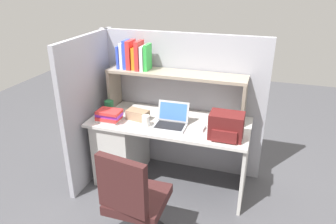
# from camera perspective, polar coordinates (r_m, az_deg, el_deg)

# --- Properties ---
(ground_plane) EXTENTS (8.00, 8.00, 0.00)m
(ground_plane) POSITION_cam_1_polar(r_m,az_deg,el_deg) (3.54, 0.25, -12.38)
(ground_plane) COLOR #4C4C51
(desk) EXTENTS (1.60, 0.70, 0.73)m
(desk) POSITION_cam_1_polar(r_m,az_deg,el_deg) (3.44, -5.95, -5.69)
(desk) COLOR silver
(desk) RESTS_ON ground_plane
(cubicle_partition_rear) EXTENTS (1.84, 0.05, 1.55)m
(cubicle_partition_rear) POSITION_cam_1_polar(r_m,az_deg,el_deg) (3.48, 2.18, 1.58)
(cubicle_partition_rear) COLOR #9E9EA8
(cubicle_partition_rear) RESTS_ON ground_plane
(cubicle_partition_left) EXTENTS (0.05, 1.06, 1.55)m
(cubicle_partition_left) POSITION_cam_1_polar(r_m,az_deg,el_deg) (3.44, -13.61, 0.61)
(cubicle_partition_left) COLOR #9E9EA8
(cubicle_partition_left) RESTS_ON ground_plane
(overhead_hutch) EXTENTS (1.44, 0.28, 0.45)m
(overhead_hutch) POSITION_cam_1_polar(r_m,az_deg,el_deg) (3.21, 1.38, 5.51)
(overhead_hutch) COLOR gray
(overhead_hutch) RESTS_ON desk
(reference_books_on_shelf) EXTENTS (0.34, 0.19, 0.30)m
(reference_books_on_shelf) POSITION_cam_1_polar(r_m,az_deg,el_deg) (3.30, -6.15, 10.08)
(reference_books_on_shelf) COLOR blue
(reference_books_on_shelf) RESTS_ON overhead_hutch
(laptop) EXTENTS (0.32, 0.27, 0.22)m
(laptop) POSITION_cam_1_polar(r_m,az_deg,el_deg) (3.05, 0.59, -1.59)
(laptop) COLOR #B7BABF
(laptop) RESTS_ON desk
(backpack) EXTENTS (0.30, 0.23, 0.24)m
(backpack) POSITION_cam_1_polar(r_m,az_deg,el_deg) (2.84, 10.51, -2.58)
(backpack) COLOR #591919
(backpack) RESTS_ON desk
(computer_mouse) EXTENTS (0.07, 0.11, 0.03)m
(computer_mouse) POSITION_cam_1_polar(r_m,az_deg,el_deg) (3.00, 6.04, -2.99)
(computer_mouse) COLOR silver
(computer_mouse) RESTS_ON desk
(paper_cup) EXTENTS (0.08, 0.08, 0.11)m
(paper_cup) POSITION_cam_1_polar(r_m,az_deg,el_deg) (3.05, -4.04, -1.60)
(paper_cup) COLOR white
(paper_cup) RESTS_ON desk
(tissue_box) EXTENTS (0.24, 0.16, 0.10)m
(tissue_box) POSITION_cam_1_polar(r_m,az_deg,el_deg) (3.19, -5.52, -0.52)
(tissue_box) COLOR #9E7F60
(tissue_box) RESTS_ON desk
(snack_canister) EXTENTS (0.10, 0.10, 0.14)m
(snack_canister) POSITION_cam_1_polar(r_m,az_deg,el_deg) (3.38, -10.63, 0.91)
(snack_canister) COLOR #26723F
(snack_canister) RESTS_ON desk
(desk_book_stack) EXTENTS (0.24, 0.17, 0.12)m
(desk_book_stack) POSITION_cam_1_polar(r_m,az_deg,el_deg) (3.19, -10.66, -0.64)
(desk_book_stack) COLOR white
(desk_book_stack) RESTS_ON desk
(office_chair) EXTENTS (0.52, 0.52, 0.93)m
(office_chair) POSITION_cam_1_polar(r_m,az_deg,el_deg) (2.60, -6.05, -17.05)
(office_chair) COLOR black
(office_chair) RESTS_ON ground_plane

